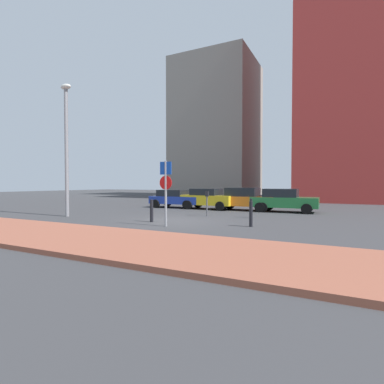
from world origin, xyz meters
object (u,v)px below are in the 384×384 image
parked_car_orange (245,199)px  street_lamp (66,139)px  parking_meter (207,200)px  parked_car_green (283,200)px  traffic_bollard_mid (251,214)px  traffic_bollard_near (152,211)px  parking_sign_post (166,185)px  parked_car_yellow (208,198)px  traffic_bollard_far (251,208)px  parked_car_blue (176,198)px

parked_car_orange → street_lamp: size_ratio=0.57×
street_lamp → parked_car_orange: bearing=46.3°
parked_car_orange → parking_meter: 4.69m
parked_car_green → traffic_bollard_mid: bearing=-90.9°
parking_meter → traffic_bollard_near: size_ratio=1.30×
parking_sign_post → parked_car_yellow: bearing=101.9°
parking_meter → parking_sign_post: bearing=-89.9°
parking_sign_post → traffic_bollard_near: parking_sign_post is taller
traffic_bollard_near → traffic_bollard_far: (3.86, 3.81, -0.02)m
parking_sign_post → traffic_bollard_mid: (3.32, 1.56, -1.23)m
parked_car_blue → parking_meter: parking_meter is taller
parking_meter → traffic_bollard_mid: parking_meter is taller
traffic_bollard_near → parked_car_orange: bearing=74.7°
parked_car_yellow → traffic_bollard_near: 7.86m
parked_car_green → parked_car_yellow: bearing=-177.7°
parked_car_yellow → parked_car_blue: bearing=178.8°
parked_car_green → parking_meter: (-3.45, -4.57, 0.13)m
parking_meter → traffic_bollard_near: parking_meter is taller
parked_car_yellow → parking_meter: size_ratio=2.84×
parked_car_green → parked_car_orange: bearing=179.0°
parked_car_orange → parking_sign_post: (-0.82, -9.06, 0.97)m
parking_sign_post → street_lamp: 7.55m
parked_car_yellow → parked_car_green: bearing=2.3°
parked_car_yellow → street_lamp: (-5.19, -7.97, 3.56)m
street_lamp → traffic_bollard_near: street_lamp is taller
parked_car_blue → traffic_bollard_mid: (7.88, -7.29, -0.18)m
parking_meter → traffic_bollard_near: bearing=-111.7°
traffic_bollard_near → street_lamp: bearing=-178.7°
parked_car_orange → parking_meter: size_ratio=3.00×
parking_sign_post → traffic_bollard_mid: bearing=25.2°
parked_car_blue → traffic_bollard_far: parked_car_blue is taller
traffic_bollard_mid → street_lamp: bearing=-176.0°
parking_sign_post → street_lamp: bearing=173.3°
parked_car_blue → parking_meter: 6.33m
street_lamp → parked_car_yellow: bearing=56.9°
parking_meter → parked_car_blue: bearing=135.8°
parked_car_yellow → parking_meter: (1.85, -4.35, 0.13)m
traffic_bollard_near → traffic_bollard_mid: traffic_bollard_mid is taller
parked_car_yellow → traffic_bollard_far: size_ratio=3.86×
parked_car_blue → street_lamp: street_lamp is taller
parked_car_blue → traffic_bollard_mid: 10.74m
parking_meter → street_lamp: 8.63m
parked_car_orange → traffic_bollard_near: (-2.22, -8.10, -0.27)m
traffic_bollard_near → traffic_bollard_far: traffic_bollard_near is taller
parking_meter → traffic_bollard_near: (-1.39, -3.48, -0.37)m
street_lamp → parking_meter: bearing=27.2°
traffic_bollard_mid → traffic_bollard_far: size_ratio=1.05×
parking_meter → parked_car_orange: bearing=79.8°
parked_car_orange → parked_car_blue: bearing=-177.8°
parked_car_blue → traffic_bollard_near: parked_car_blue is taller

